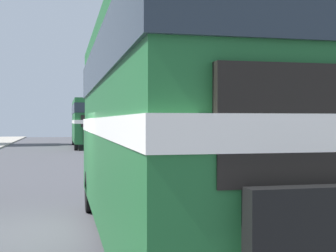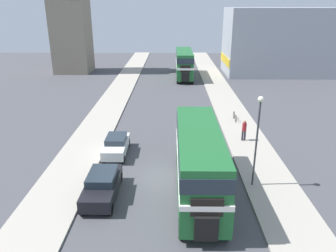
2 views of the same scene
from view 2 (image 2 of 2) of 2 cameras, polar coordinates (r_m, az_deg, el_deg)
name	(u,v)px [view 2 (image 2 of 2)]	position (r m, az deg, el deg)	size (l,w,h in m)	color
ground_plane	(167,177)	(22.43, -0.20, -8.88)	(120.00, 120.00, 0.00)	#47474C
sidewalk_right	(267,177)	(23.31, 16.83, -8.47)	(3.50, 120.00, 0.12)	#A8A093
sidewalk_left	(68,176)	(23.49, -17.07, -8.27)	(3.50, 120.00, 0.12)	#A8A093
double_decker_bus	(199,157)	(19.60, 5.41, -5.48)	(2.55, 10.08, 4.12)	#1E602D
bus_distant	(184,62)	(52.42, 2.84, 11.11)	(2.48, 10.62, 4.19)	#1E602D
car_parked_near	(102,185)	(20.39, -11.39, -10.00)	(1.81, 4.50, 1.55)	black
car_parked_mid	(116,145)	(25.71, -9.01, -3.29)	(1.66, 4.01, 1.44)	white
pedestrian_walking	(244,129)	(28.24, 13.13, -0.54)	(0.36, 0.36, 1.79)	#282833
bicycle_on_pavement	(235,117)	(33.29, 11.55, 1.63)	(0.05, 1.76, 0.78)	black
street_lamp	(258,129)	(20.41, 15.37, -0.47)	(0.36, 0.36, 5.86)	#38383D
shop_building_block	(281,42)	(58.16, 19.09, 13.71)	(17.97, 9.51, 10.48)	#999EA8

